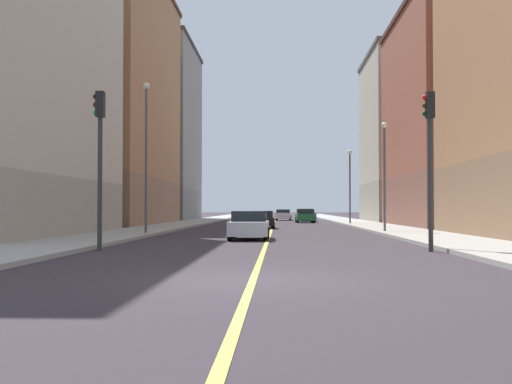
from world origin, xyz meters
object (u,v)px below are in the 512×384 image
(street_lamp_left_far, at_px, (350,178))
(car_black, at_px, (262,220))
(car_green, at_px, (305,216))
(car_red, at_px, (263,217))
(car_blue, at_px, (307,216))
(car_white, at_px, (283,215))
(traffic_light_left_near, at_px, (430,147))
(building_left_far, at_px, (414,138))
(street_lamp_left_near, at_px, (384,164))
(street_lamp_right_near, at_px, (146,143))
(car_silver, at_px, (249,226))
(building_right_distant, at_px, (154,133))
(building_right_midblock, at_px, (105,100))
(traffic_light_right_near, at_px, (100,147))
(building_left_mid, at_px, (463,118))

(street_lamp_left_far, relative_size, car_black, 1.41)
(car_green, distance_m, car_red, 4.37)
(street_lamp_left_far, bearing_deg, car_blue, 100.93)
(car_green, bearing_deg, car_white, 99.95)
(traffic_light_left_near, distance_m, car_green, 42.68)
(building_left_far, relative_size, car_blue, 4.25)
(street_lamp_left_near, bearing_deg, car_red, 106.80)
(street_lamp_right_near, height_order, car_silver, street_lamp_right_near)
(street_lamp_left_near, height_order, car_green, street_lamp_left_near)
(building_left_far, height_order, building_right_distant, building_right_distant)
(building_left_far, height_order, car_red, building_left_far)
(car_white, distance_m, car_silver, 46.45)
(car_red, bearing_deg, traffic_light_left_near, -80.68)
(car_black, bearing_deg, street_lamp_left_far, 50.76)
(traffic_light_left_near, xyz_separation_m, car_green, (-2.57, 42.50, -2.90))
(car_white, bearing_deg, car_red, -99.05)
(building_right_midblock, height_order, street_lamp_right_near, building_right_midblock)
(car_red, relative_size, car_black, 0.90)
(building_right_midblock, bearing_deg, street_lamp_right_near, -68.91)
(traffic_light_right_near, bearing_deg, traffic_light_left_near, 0.00)
(car_green, xyz_separation_m, car_red, (-4.22, -1.12, -0.08))
(traffic_light_left_near, bearing_deg, car_blue, 92.36)
(building_right_distant, distance_m, car_green, 24.09)
(building_right_midblock, relative_size, building_right_distant, 1.06)
(building_left_mid, height_order, car_white, building_left_mid)
(car_black, bearing_deg, car_red, 91.26)
(car_green, height_order, car_blue, car_green)
(street_lamp_left_far, relative_size, car_white, 1.44)
(street_lamp_left_far, height_order, car_white, street_lamp_left_far)
(building_left_mid, relative_size, car_red, 4.43)
(traffic_light_right_near, bearing_deg, street_lamp_right_near, 94.56)
(street_lamp_left_far, xyz_separation_m, car_white, (-5.71, 20.80, -3.44))
(car_silver, bearing_deg, car_black, 89.44)
(car_green, relative_size, car_red, 0.99)
(building_left_mid, distance_m, traffic_light_right_near, 34.95)
(traffic_light_right_near, xyz_separation_m, street_lamp_right_near, (-0.98, 12.34, 1.40))
(building_left_far, distance_m, street_lamp_left_near, 31.72)
(building_left_far, height_order, building_right_midblock, building_right_midblock)
(car_blue, bearing_deg, car_silver, -96.24)
(car_red, bearing_deg, building_left_mid, -40.39)
(car_silver, bearing_deg, building_left_far, 67.28)
(street_lamp_left_far, bearing_deg, traffic_light_right_near, -110.24)
(building_right_distant, height_order, car_green, building_right_distant)
(building_right_midblock, bearing_deg, street_lamp_left_far, 0.83)
(car_silver, distance_m, car_black, 16.51)
(car_white, distance_m, car_blue, 5.59)
(building_right_midblock, distance_m, car_black, 19.67)
(street_lamp_right_near, relative_size, car_black, 1.80)
(building_left_mid, height_order, car_red, building_left_mid)
(car_silver, bearing_deg, car_red, 90.36)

